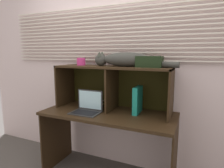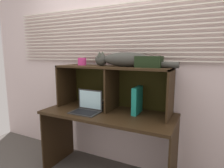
% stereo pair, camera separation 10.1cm
% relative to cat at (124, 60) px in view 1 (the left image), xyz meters
% --- Properties ---
extents(back_panel_with_blinds, '(4.40, 0.08, 2.50)m').
position_rel_cat_xyz_m(back_panel_with_blinds, '(-0.14, 0.24, -0.09)').
color(back_panel_with_blinds, beige).
rests_on(back_panel_with_blinds, ground).
extents(desk, '(1.46, 0.63, 0.78)m').
position_rel_cat_xyz_m(desk, '(-0.14, -0.11, -0.73)').
color(desk, black).
rests_on(desk, ground).
extents(hutch_shelf_unit, '(1.31, 0.38, 0.50)m').
position_rel_cat_xyz_m(hutch_shelf_unit, '(-0.14, 0.04, -0.23)').
color(hutch_shelf_unit, black).
rests_on(hutch_shelf_unit, desk).
extents(cat, '(0.92, 0.17, 0.17)m').
position_rel_cat_xyz_m(cat, '(0.00, 0.00, 0.00)').
color(cat, '#393833').
rests_on(cat, hutch_shelf_unit).
extents(laptop, '(0.31, 0.23, 0.24)m').
position_rel_cat_xyz_m(laptop, '(-0.36, -0.20, -0.53)').
color(laptop, '#2C2C2C').
rests_on(laptop, desk).
extents(binder_upright, '(0.05, 0.22, 0.29)m').
position_rel_cat_xyz_m(binder_upright, '(0.16, -0.00, -0.43)').
color(binder_upright, '#188371').
rests_on(binder_upright, desk).
extents(book_stack, '(0.19, 0.21, 0.08)m').
position_rel_cat_xyz_m(book_stack, '(-0.38, -0.00, -0.54)').
color(book_stack, '#456D49').
rests_on(book_stack, desk).
extents(small_basket, '(0.10, 0.10, 0.09)m').
position_rel_cat_xyz_m(small_basket, '(-0.55, -0.00, -0.03)').
color(small_basket, '#CF347D').
rests_on(small_basket, hutch_shelf_unit).
extents(storage_box, '(0.26, 0.17, 0.11)m').
position_rel_cat_xyz_m(storage_box, '(0.28, -0.00, -0.02)').
color(storage_box, black).
rests_on(storage_box, hutch_shelf_unit).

